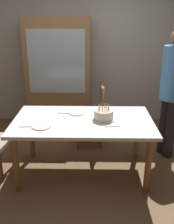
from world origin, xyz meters
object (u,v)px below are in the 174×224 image
(dining_table, at_px, (83,126))
(plate_far_side, at_px, (77,113))
(plate_near_celebrant, at_px, (41,126))
(chair_spindle_back, at_px, (91,116))
(person_guest, at_px, (172,88))
(china_cabinet, at_px, (59,74))
(birthday_cake, at_px, (104,115))

(dining_table, distance_m, plate_far_side, 0.25)
(plate_near_celebrant, relative_size, chair_spindle_back, 0.23)
(plate_far_side, height_order, chair_spindle_back, chair_spindle_back)
(plate_near_celebrant, relative_size, person_guest, 0.13)
(person_guest, height_order, china_cabinet, china_cabinet)
(plate_near_celebrant, distance_m, chair_spindle_back, 1.20)
(birthday_cake, distance_m, chair_spindle_back, 0.89)
(birthday_cake, height_order, plate_near_celebrant, birthday_cake)
(dining_table, xyz_separation_m, chair_spindle_back, (0.09, 0.81, -0.20))
(plate_near_celebrant, distance_m, person_guest, 1.81)
(person_guest, distance_m, china_cabinet, 1.97)
(plate_far_side, bearing_deg, person_guest, 12.30)
(plate_near_celebrant, bearing_deg, chair_spindle_back, 61.66)
(person_guest, bearing_deg, birthday_cake, -152.45)
(dining_table, xyz_separation_m, plate_near_celebrant, (-0.46, -0.22, 0.09))
(birthday_cake, height_order, chair_spindle_back, chair_spindle_back)
(plate_near_celebrant, height_order, plate_far_side, same)
(plate_far_side, bearing_deg, dining_table, -68.90)
(plate_near_celebrant, height_order, china_cabinet, china_cabinet)
(china_cabinet, bearing_deg, dining_table, -73.06)
(dining_table, bearing_deg, chair_spindle_back, 83.63)
(plate_far_side, xyz_separation_m, china_cabinet, (-0.39, 1.34, 0.20))
(person_guest, bearing_deg, plate_near_celebrant, -156.59)
(plate_far_side, distance_m, chair_spindle_back, 0.68)
(birthday_cake, relative_size, plate_far_side, 1.27)
(dining_table, relative_size, person_guest, 0.96)
(birthday_cake, height_order, plate_far_side, birthday_cake)
(birthday_cake, distance_m, plate_far_side, 0.40)
(plate_far_side, height_order, china_cabinet, china_cabinet)
(dining_table, distance_m, person_guest, 1.33)
(person_guest, bearing_deg, chair_spindle_back, 164.04)
(person_guest, relative_size, china_cabinet, 0.93)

